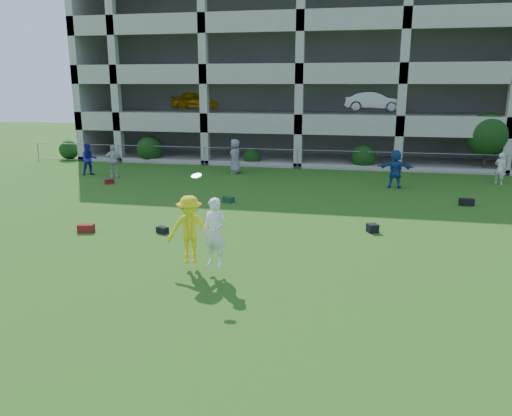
% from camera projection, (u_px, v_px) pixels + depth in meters
% --- Properties ---
extents(ground, '(100.00, 100.00, 0.00)m').
position_uv_depth(ground, '(206.00, 286.00, 12.94)').
color(ground, '#235114').
rests_on(ground, ground).
extents(bystander_a, '(1.12, 1.10, 1.82)m').
position_uv_depth(bystander_a, '(89.00, 159.00, 28.52)').
color(bystander_a, navy).
rests_on(bystander_a, ground).
extents(bystander_b, '(1.15, 0.90, 1.82)m').
position_uv_depth(bystander_b, '(113.00, 161.00, 27.87)').
color(bystander_b, silver).
rests_on(bystander_b, ground).
extents(bystander_c, '(0.74, 1.04, 2.00)m').
position_uv_depth(bystander_c, '(235.00, 156.00, 29.09)').
color(bystander_c, gray).
rests_on(bystander_c, ground).
extents(bystander_d, '(1.81, 0.64, 1.93)m').
position_uv_depth(bystander_d, '(395.00, 169.00, 24.99)').
color(bystander_d, '#1F468E').
rests_on(bystander_d, ground).
extents(bystander_e, '(0.72, 0.69, 1.66)m').
position_uv_depth(bystander_e, '(500.00, 169.00, 25.88)').
color(bystander_e, silver).
rests_on(bystander_e, ground).
extents(bag_red_a, '(0.60, 0.41, 0.28)m').
position_uv_depth(bag_red_a, '(86.00, 228.00, 17.64)').
color(bag_red_a, '#5E1410').
rests_on(bag_red_a, ground).
extents(bag_black_b, '(0.47, 0.39, 0.22)m').
position_uv_depth(bag_black_b, '(162.00, 230.00, 17.54)').
color(bag_black_b, black).
rests_on(bag_black_b, ground).
extents(crate_d, '(0.46, 0.46, 0.30)m').
position_uv_depth(crate_d, '(372.00, 228.00, 17.62)').
color(crate_d, black).
rests_on(crate_d, ground).
extents(bag_black_e, '(0.61, 0.32, 0.30)m').
position_uv_depth(bag_black_e, '(467.00, 202.00, 21.50)').
color(bag_black_e, black).
rests_on(bag_black_e, ground).
extents(bag_red_f, '(0.51, 0.52, 0.24)m').
position_uv_depth(bag_red_f, '(109.00, 182.00, 26.18)').
color(bag_red_f, '#500E0D').
rests_on(bag_red_f, ground).
extents(bag_green_g, '(0.57, 0.45, 0.25)m').
position_uv_depth(bag_green_g, '(228.00, 200.00, 22.06)').
color(bag_green_g, '#153B1D').
rests_on(bag_green_g, ground).
extents(frisbee_contest, '(1.89, 1.10, 2.60)m').
position_uv_depth(frisbee_contest, '(196.00, 230.00, 13.72)').
color(frisbee_contest, yellow).
rests_on(frisbee_contest, ground).
extents(parking_garage, '(30.00, 14.00, 12.00)m').
position_uv_depth(parking_garage, '(313.00, 71.00, 37.80)').
color(parking_garage, '#9E998C').
rests_on(parking_garage, ground).
extents(fence, '(36.06, 0.06, 1.20)m').
position_uv_depth(fence, '(297.00, 159.00, 30.84)').
color(fence, gray).
rests_on(fence, ground).
extents(shrub_row, '(34.38, 2.52, 3.50)m').
position_uv_depth(shrub_row, '(374.00, 145.00, 30.38)').
color(shrub_row, '#163D11').
rests_on(shrub_row, ground).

